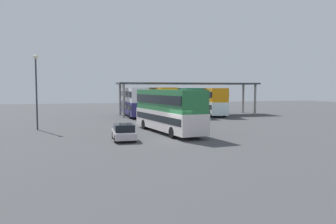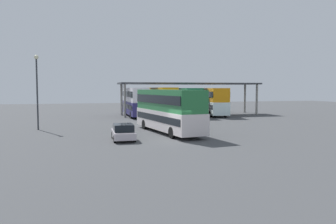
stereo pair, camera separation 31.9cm
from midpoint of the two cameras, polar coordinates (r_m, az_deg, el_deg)
The scene contains 9 objects.
ground_plane at distance 27.47m, azimuth 0.61°, elevation -4.84°, with size 140.00×140.00×0.00m, color #434547.
double_decker_main at distance 31.70m, azimuth -0.30°, elevation 0.48°, with size 4.15×11.47×4.13m.
parked_hatchback at distance 27.50m, azimuth -7.96°, elevation -3.46°, with size 1.83×3.82×1.35m.
double_decker_near_canopy at distance 50.41m, azimuth -6.08°, elevation 1.93°, with size 2.64×11.25×4.33m.
double_decker_mid_row at distance 51.29m, azimuth -1.52°, elevation 2.02°, with size 2.54×10.80×4.38m.
double_decker_far_right at distance 51.27m, azimuth 2.79°, elevation 1.96°, with size 3.28×10.46×4.29m.
double_decker_end_of_row at distance 52.66m, azimuth 7.27°, elevation 1.99°, with size 4.02×10.71×4.29m.
depot_canopy at distance 53.13m, azimuth 3.45°, elevation 4.69°, with size 22.72×5.35×5.14m.
lamppost_tall at distance 36.40m, azimuth -21.98°, elevation 4.69°, with size 0.44×0.44×7.65m.
Camera 1 is at (-7.86, -25.97, 4.28)m, focal length 35.41 mm.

